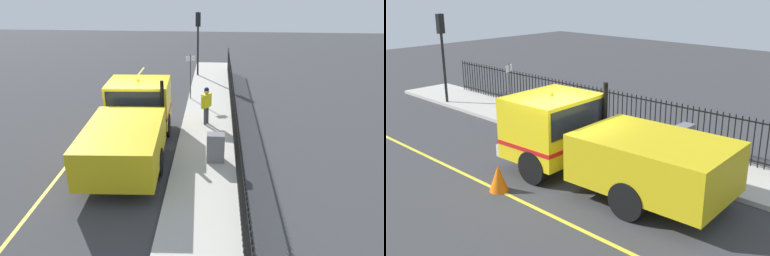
# 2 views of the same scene
# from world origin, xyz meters

# --- Properties ---
(ground_plane) EXTENTS (58.47, 58.47, 0.00)m
(ground_plane) POSITION_xyz_m (0.00, 0.00, 0.00)
(ground_plane) COLOR #38383A
(ground_plane) RESTS_ON ground
(sidewalk_slab) EXTENTS (2.45, 26.58, 0.14)m
(sidewalk_slab) POSITION_xyz_m (3.16, 0.00, 0.07)
(sidewalk_slab) COLOR #B7B2A8
(sidewalk_slab) RESTS_ON ground
(lane_marking) EXTENTS (0.12, 23.92, 0.01)m
(lane_marking) POSITION_xyz_m (-1.86, 0.00, 0.00)
(lane_marking) COLOR yellow
(lane_marking) RESTS_ON ground
(work_truck) EXTENTS (2.79, 6.72, 2.64)m
(work_truck) POSITION_xyz_m (0.31, -0.93, 1.26)
(work_truck) COLOR yellow
(work_truck) RESTS_ON ground
(worker_standing) EXTENTS (0.45, 0.53, 1.70)m
(worker_standing) POSITION_xyz_m (3.01, 1.50, 1.18)
(worker_standing) COLOR yellow
(worker_standing) RESTS_ON sidewalk_slab
(iron_fence) EXTENTS (0.04, 22.63, 1.49)m
(iron_fence) POSITION_xyz_m (4.18, 0.00, 0.89)
(iron_fence) COLOR black
(iron_fence) RESTS_ON sidewalk_slab
(traffic_light_near) EXTENTS (0.33, 0.26, 3.96)m
(traffic_light_near) POSITION_xyz_m (2.18, 9.71, 2.95)
(traffic_light_near) COLOR black
(traffic_light_near) RESTS_ON sidewalk_slab
(utility_cabinet) EXTENTS (0.62, 0.41, 1.05)m
(utility_cabinet) POSITION_xyz_m (3.45, -1.87, 0.67)
(utility_cabinet) COLOR slate
(utility_cabinet) RESTS_ON sidewalk_slab
(traffic_cone) EXTENTS (0.52, 0.52, 0.75)m
(traffic_cone) POSITION_xyz_m (-1.85, 0.66, 0.37)
(traffic_cone) COLOR orange
(traffic_cone) RESTS_ON ground
(street_sign) EXTENTS (0.46, 0.25, 2.36)m
(street_sign) POSITION_xyz_m (2.06, 4.91, 1.61)
(street_sign) COLOR #4C4C4C
(street_sign) RESTS_ON sidewalk_slab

